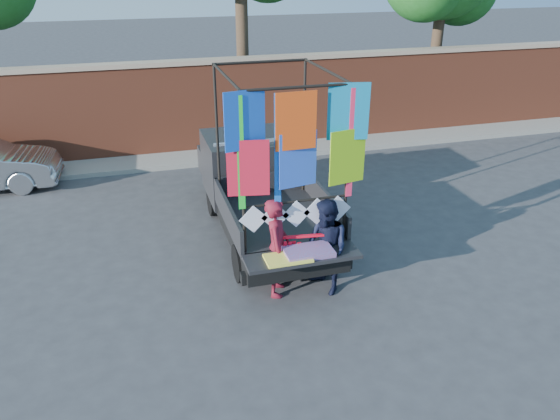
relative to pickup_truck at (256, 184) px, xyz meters
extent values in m
plane|color=#38383A|center=(0.13, -2.06, -0.87)|extent=(90.00, 90.00, 0.00)
cube|color=brown|center=(0.13, 4.94, 0.38)|extent=(30.00, 0.35, 2.50)
cube|color=tan|center=(0.13, 4.94, 1.68)|extent=(30.00, 0.45, 0.12)
cube|color=gray|center=(0.13, 4.24, -0.81)|extent=(30.00, 1.20, 0.12)
cylinder|color=#38281C|center=(1.13, 6.14, 1.86)|extent=(0.36, 0.36, 5.46)
cylinder|color=#38281C|center=(7.63, 6.14, 1.41)|extent=(0.36, 0.36, 4.55)
cylinder|color=black|center=(-0.81, 0.61, -0.53)|extent=(0.23, 0.68, 0.68)
cylinder|color=black|center=(-0.81, -2.18, -0.53)|extent=(0.23, 0.68, 0.68)
cylinder|color=black|center=(0.81, 0.61, -0.53)|extent=(0.23, 0.68, 0.68)
cylinder|color=black|center=(0.81, -2.18, -0.53)|extent=(0.23, 0.68, 0.68)
cube|color=black|center=(0.00, -0.83, -0.35)|extent=(1.76, 4.34, 0.31)
cube|color=black|center=(0.00, -1.61, -0.06)|extent=(1.86, 2.37, 0.10)
cube|color=black|center=(-0.91, -1.61, 0.16)|extent=(0.06, 2.37, 0.46)
cube|color=black|center=(0.91, -1.61, 0.16)|extent=(0.06, 2.37, 0.46)
cube|color=black|center=(0.00, -0.44, 0.16)|extent=(1.86, 0.06, 0.46)
cube|color=black|center=(0.00, 0.56, 0.21)|extent=(1.86, 1.65, 1.29)
cube|color=#8C9EAD|center=(0.00, 0.10, 0.63)|extent=(1.65, 0.06, 0.57)
cube|color=#8C9EAD|center=(0.00, 1.34, 0.42)|extent=(1.65, 0.10, 0.72)
cube|color=black|center=(0.00, 1.70, -0.04)|extent=(1.81, 0.93, 0.57)
cube|color=black|center=(0.00, -3.05, -0.04)|extent=(1.86, 0.57, 0.06)
cube|color=black|center=(0.00, -2.82, -0.44)|extent=(1.91, 0.15, 0.19)
cylinder|color=black|center=(-0.85, -2.69, 1.28)|extent=(0.05, 0.05, 2.58)
cylinder|color=black|center=(-0.85, -0.52, 1.28)|extent=(0.05, 0.05, 2.58)
cylinder|color=black|center=(0.85, -2.69, 1.28)|extent=(0.05, 0.05, 2.58)
cylinder|color=black|center=(0.85, -0.52, 1.28)|extent=(0.05, 0.05, 2.58)
cylinder|color=black|center=(0.00, -2.69, 2.57)|extent=(1.76, 0.05, 0.05)
cylinder|color=black|center=(0.00, -0.52, 2.57)|extent=(1.76, 0.05, 0.05)
cylinder|color=black|center=(-0.85, -1.61, 2.57)|extent=(0.05, 2.22, 0.05)
cylinder|color=black|center=(0.85, -1.61, 2.57)|extent=(0.05, 2.22, 0.05)
cylinder|color=black|center=(0.00, -2.69, 0.76)|extent=(1.76, 0.04, 0.04)
cube|color=blue|center=(-0.77, -2.71, 2.10)|extent=(0.64, 0.02, 0.88)
cube|color=#EE4B14|center=(0.00, -2.75, 2.10)|extent=(0.64, 0.02, 0.88)
cube|color=#0B72A0|center=(0.77, -2.71, 2.10)|extent=(0.64, 0.02, 0.88)
cube|color=red|center=(-0.77, -2.75, 1.43)|extent=(0.64, 0.02, 0.88)
cube|color=#356BFF|center=(0.00, -2.71, 1.43)|extent=(0.64, 0.02, 0.88)
cube|color=#ABEF19|center=(0.77, -2.75, 1.43)|extent=(0.64, 0.02, 0.88)
cube|color=#1BDF30|center=(-0.88, -2.73, 1.64)|extent=(0.10, 0.01, 1.76)
cube|color=#FF2A56|center=(0.88, -2.73, 1.64)|extent=(0.10, 0.01, 1.76)
cube|color=blue|center=(-0.31, -2.73, 1.64)|extent=(0.10, 0.01, 1.76)
cube|color=white|center=(-0.70, -2.72, 0.56)|extent=(0.47, 0.01, 0.47)
cube|color=white|center=(-0.35, -2.72, 0.56)|extent=(0.47, 0.01, 0.47)
cube|color=white|center=(0.00, -2.72, 0.56)|extent=(0.47, 0.01, 0.47)
cube|color=white|center=(0.35, -2.72, 0.56)|extent=(0.47, 0.01, 0.47)
cube|color=white|center=(0.70, -2.72, 0.56)|extent=(0.47, 0.01, 0.47)
cube|color=#D93046|center=(0.10, -3.05, 0.03)|extent=(0.77, 0.46, 0.08)
cube|color=#FDF750|center=(-0.26, -3.13, 0.01)|extent=(0.72, 0.41, 0.04)
imported|color=maroon|center=(-0.32, -2.70, -0.02)|extent=(0.58, 0.72, 1.71)
imported|color=black|center=(0.48, -2.87, -0.05)|extent=(0.82, 0.94, 1.64)
cube|color=red|center=(0.08, -2.78, 0.17)|extent=(0.92, 0.17, 0.04)
cube|color=red|center=(-0.21, -2.80, -0.12)|extent=(0.06, 0.02, 0.54)
cube|color=red|center=(-0.13, -2.80, -0.14)|extent=(0.06, 0.02, 0.54)
cube|color=red|center=(-0.06, -2.80, -0.16)|extent=(0.06, 0.02, 0.54)
cube|color=red|center=(0.02, -2.80, -0.18)|extent=(0.06, 0.02, 0.54)
camera|label=1|loc=(-2.43, -10.19, 4.29)|focal=35.00mm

